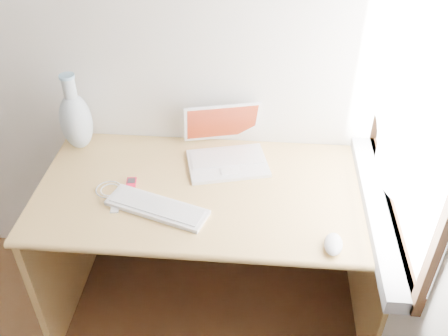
# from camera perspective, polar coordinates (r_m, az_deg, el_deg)

# --- Properties ---
(window) EXTENTS (0.11, 0.99, 1.10)m
(window) POSITION_cam_1_polar(r_m,az_deg,el_deg) (1.79, 20.71, 7.35)
(window) COLOR white
(window) RESTS_ON right_wall
(desk) EXTENTS (1.47, 0.73, 0.77)m
(desk) POSITION_cam_1_polar(r_m,az_deg,el_deg) (2.29, -1.02, -5.28)
(desk) COLOR tan
(desk) RESTS_ON floor
(laptop) EXTENTS (0.39, 0.36, 0.23)m
(laptop) POSITION_cam_1_polar(r_m,az_deg,el_deg) (2.21, 0.52, 2.17)
(laptop) COLOR white
(laptop) RESTS_ON desk
(external_keyboard) EXTENTS (0.43, 0.25, 0.02)m
(external_keyboard) POSITION_cam_1_polar(r_m,az_deg,el_deg) (1.99, -7.67, -4.47)
(external_keyboard) COLOR white
(external_keyboard) RESTS_ON desk
(mouse) EXTENTS (0.08, 0.12, 0.04)m
(mouse) POSITION_cam_1_polar(r_m,az_deg,el_deg) (1.86, 12.39, -8.50)
(mouse) COLOR white
(mouse) RESTS_ON desk
(ipod) EXTENTS (0.05, 0.10, 0.01)m
(ipod) POSITION_cam_1_polar(r_m,az_deg,el_deg) (2.13, -10.59, -1.86)
(ipod) COLOR red
(ipod) RESTS_ON desk
(cable_coil) EXTENTS (0.14, 0.14, 0.01)m
(cable_coil) POSITION_cam_1_polar(r_m,az_deg,el_deg) (2.13, -13.03, -2.38)
(cable_coil) COLOR white
(cable_coil) RESTS_ON desk
(remote) EXTENTS (0.04, 0.09, 0.01)m
(remote) POSITION_cam_1_polar(r_m,az_deg,el_deg) (2.04, -12.31, -4.20)
(remote) COLOR white
(remote) RESTS_ON desk
(vase) EXTENTS (0.14, 0.14, 0.37)m
(vase) POSITION_cam_1_polar(r_m,az_deg,el_deg) (2.34, -16.58, 5.37)
(vase) COLOR #B2C0CD
(vase) RESTS_ON desk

